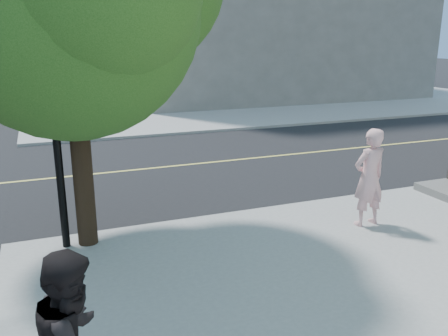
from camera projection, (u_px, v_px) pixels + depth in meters
name	position (u px, v px, depth m)	size (l,w,h in m)	color
ground	(59.00, 242.00, 9.01)	(140.00, 140.00, 0.00)	black
road_ew	(51.00, 178.00, 13.05)	(140.00, 9.00, 0.01)	black
sidewalk_ne	(246.00, 92.00, 33.02)	(29.00, 25.00, 0.12)	#959595
man_on_phone	(369.00, 178.00, 9.30)	(0.72, 0.47, 1.98)	#E4A9AD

